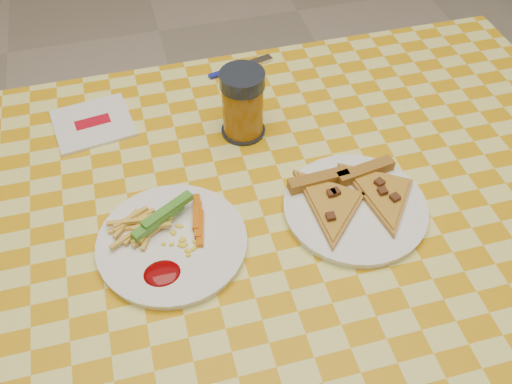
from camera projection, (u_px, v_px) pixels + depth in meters
table at (263, 244)px, 0.96m from camera, size 1.28×0.88×0.76m
plate_left at (172, 244)px, 0.86m from camera, size 0.29×0.29×0.01m
plate_right at (355, 209)px, 0.91m from camera, size 0.28×0.28×0.01m
fries_veggies at (164, 231)px, 0.85m from camera, size 0.16×0.15×0.04m
pizza_slices at (354, 196)px, 0.90m from camera, size 0.23×0.21×0.02m
drink_glass at (243, 104)px, 0.99m from camera, size 0.08×0.08×0.13m
napkin at (93, 123)px, 1.05m from camera, size 0.15×0.14×0.01m
fork at (242, 66)px, 1.16m from camera, size 0.14×0.05×0.01m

